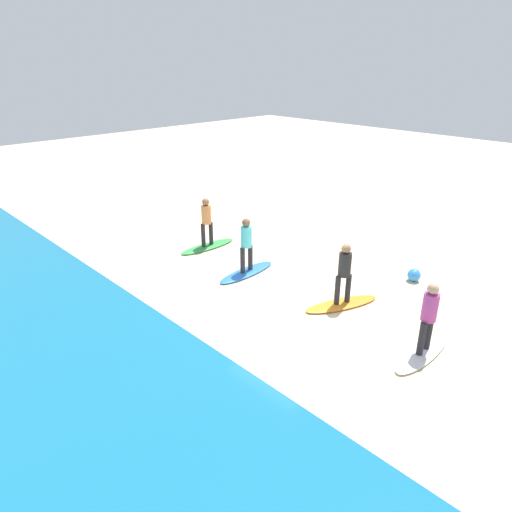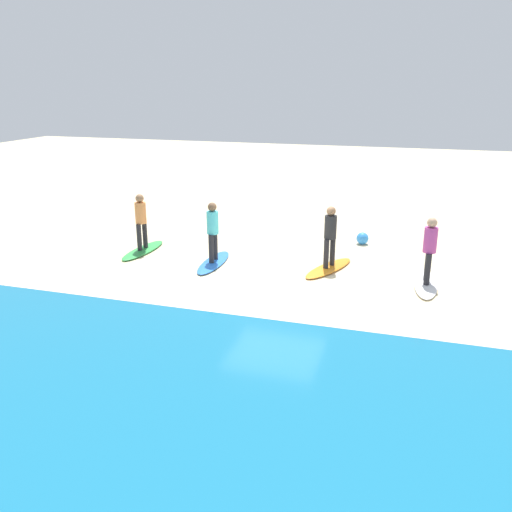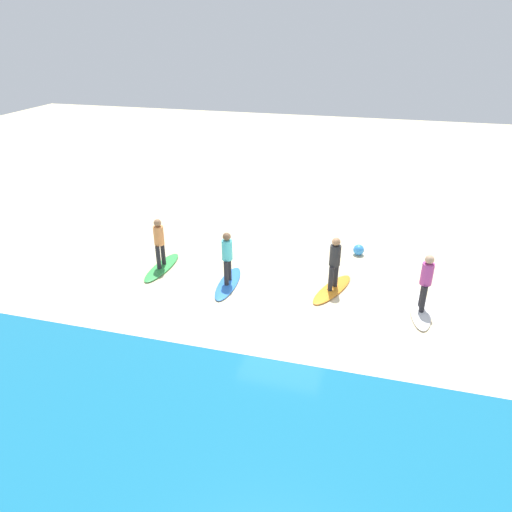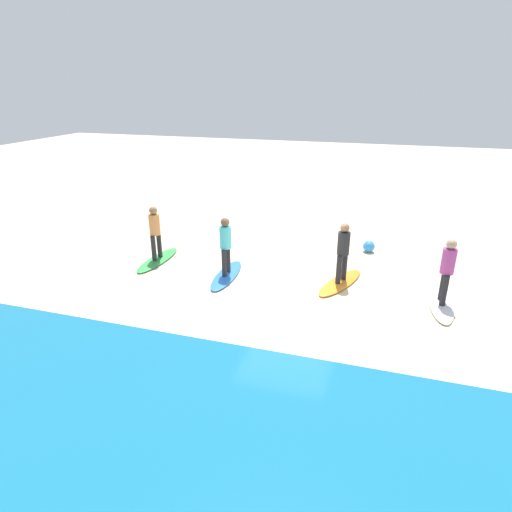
{
  "view_description": "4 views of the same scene",
  "coord_description": "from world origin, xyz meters",
  "px_view_note": "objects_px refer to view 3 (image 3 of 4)",
  "views": [
    {
      "loc": [
        -7.22,
        8.21,
        5.95
      ],
      "look_at": [
        1.03,
        0.21,
        0.95
      ],
      "focal_mm": 32.18,
      "sensor_mm": 36.0,
      "label": 1
    },
    {
      "loc": [
        -3.42,
        13.01,
        4.82
      ],
      "look_at": [
        0.25,
        1.02,
        0.76
      ],
      "focal_mm": 37.95,
      "sensor_mm": 36.0,
      "label": 2
    },
    {
      "loc": [
        -2.18,
        11.64,
        7.2
      ],
      "look_at": [
        1.05,
        -0.5,
        0.94
      ],
      "focal_mm": 32.89,
      "sensor_mm": 36.0,
      "label": 3
    },
    {
      "loc": [
        -2.15,
        10.1,
        5.12
      ],
      "look_at": [
        0.87,
        0.19,
        0.9
      ],
      "focal_mm": 30.18,
      "sensor_mm": 36.0,
      "label": 4
    }
  ],
  "objects_px": {
    "surfboard_white": "(420,310)",
    "surfboard_green": "(162,267)",
    "surfboard_orange": "(332,289)",
    "beach_ball": "(359,250)",
    "surfboard_blue": "(228,283)",
    "surfer_white": "(426,279)",
    "surfer_orange": "(335,260)",
    "surfer_blue": "(227,254)",
    "surfer_green": "(159,240)"
  },
  "relations": [
    {
      "from": "surfboard_orange",
      "to": "surfer_blue",
      "type": "height_order",
      "value": "surfer_blue"
    },
    {
      "from": "surfer_white",
      "to": "beach_ball",
      "type": "height_order",
      "value": "surfer_white"
    },
    {
      "from": "surfer_blue",
      "to": "surfboard_green",
      "type": "height_order",
      "value": "surfer_blue"
    },
    {
      "from": "surfer_green",
      "to": "surfer_white",
      "type": "bearing_deg",
      "value": 176.65
    },
    {
      "from": "surfboard_white",
      "to": "beach_ball",
      "type": "height_order",
      "value": "beach_ball"
    },
    {
      "from": "surfboard_white",
      "to": "surfboard_blue",
      "type": "distance_m",
      "value": 5.64
    },
    {
      "from": "surfboard_blue",
      "to": "surfboard_green",
      "type": "height_order",
      "value": "same"
    },
    {
      "from": "surfer_white",
      "to": "surfboard_orange",
      "type": "relative_size",
      "value": 0.78
    },
    {
      "from": "surfboard_white",
      "to": "surfboard_orange",
      "type": "xyz_separation_m",
      "value": [
        2.5,
        -0.49,
        0.0
      ]
    },
    {
      "from": "surfboard_white",
      "to": "surfer_blue",
      "type": "bearing_deg",
      "value": -91.11
    },
    {
      "from": "surfer_blue",
      "to": "surfboard_green",
      "type": "relative_size",
      "value": 0.78
    },
    {
      "from": "surfboard_white",
      "to": "surfer_green",
      "type": "distance_m",
      "value": 8.13
    },
    {
      "from": "surfboard_white",
      "to": "surfboard_green",
      "type": "bearing_deg",
      "value": -94.17
    },
    {
      "from": "surfer_blue",
      "to": "beach_ball",
      "type": "distance_m",
      "value": 4.94
    },
    {
      "from": "surfer_blue",
      "to": "surfboard_green",
      "type": "distance_m",
      "value": 2.65
    },
    {
      "from": "surfer_white",
      "to": "surfer_green",
      "type": "xyz_separation_m",
      "value": [
        8.05,
        -0.47,
        0.0
      ]
    },
    {
      "from": "surfboard_orange",
      "to": "beach_ball",
      "type": "bearing_deg",
      "value": -171.01
    },
    {
      "from": "surfboard_white",
      "to": "surfer_white",
      "type": "relative_size",
      "value": 1.28
    },
    {
      "from": "surfer_white",
      "to": "surfboard_green",
      "type": "height_order",
      "value": "surfer_white"
    },
    {
      "from": "surfer_white",
      "to": "beach_ball",
      "type": "bearing_deg",
      "value": -58.76
    },
    {
      "from": "surfer_orange",
      "to": "beach_ball",
      "type": "relative_size",
      "value": 4.39
    },
    {
      "from": "surfer_white",
      "to": "surfer_orange",
      "type": "distance_m",
      "value": 2.55
    },
    {
      "from": "surfer_white",
      "to": "surfer_orange",
      "type": "bearing_deg",
      "value": -11.02
    },
    {
      "from": "surfboard_white",
      "to": "surfer_orange",
      "type": "bearing_deg",
      "value": -101.84
    },
    {
      "from": "surfboard_green",
      "to": "surfer_white",
      "type": "bearing_deg",
      "value": 89.21
    },
    {
      "from": "surfer_white",
      "to": "surfboard_orange",
      "type": "bearing_deg",
      "value": -11.02
    },
    {
      "from": "surfboard_orange",
      "to": "surfer_orange",
      "type": "distance_m",
      "value": 0.99
    },
    {
      "from": "surfboard_blue",
      "to": "surfer_white",
      "type": "bearing_deg",
      "value": 87.77
    },
    {
      "from": "surfboard_orange",
      "to": "beach_ball",
      "type": "distance_m",
      "value": 2.74
    },
    {
      "from": "surfer_white",
      "to": "surfboard_blue",
      "type": "bearing_deg",
      "value": -0.29
    },
    {
      "from": "surfboard_orange",
      "to": "surfboard_green",
      "type": "distance_m",
      "value": 5.55
    },
    {
      "from": "surfer_blue",
      "to": "beach_ball",
      "type": "height_order",
      "value": "surfer_blue"
    },
    {
      "from": "surfboard_orange",
      "to": "surfer_orange",
      "type": "bearing_deg",
      "value": 137.96
    },
    {
      "from": "surfer_blue",
      "to": "surfboard_orange",
      "type": "bearing_deg",
      "value": -171.67
    },
    {
      "from": "surfer_white",
      "to": "surfboard_blue",
      "type": "relative_size",
      "value": 0.78
    },
    {
      "from": "surfboard_white",
      "to": "surfer_white",
      "type": "height_order",
      "value": "surfer_white"
    },
    {
      "from": "surfboard_white",
      "to": "surfer_orange",
      "type": "relative_size",
      "value": 1.28
    },
    {
      "from": "surfboard_blue",
      "to": "surfboard_white",
      "type": "bearing_deg",
      "value": 87.77
    },
    {
      "from": "beach_ball",
      "to": "surfboard_orange",
      "type": "bearing_deg",
      "value": 77.6
    },
    {
      "from": "surfer_green",
      "to": "beach_ball",
      "type": "height_order",
      "value": "surfer_green"
    },
    {
      "from": "surfboard_blue",
      "to": "beach_ball",
      "type": "xyz_separation_m",
      "value": [
        -3.72,
        -3.13,
        0.14
      ]
    },
    {
      "from": "surfboard_orange",
      "to": "surfboard_green",
      "type": "xyz_separation_m",
      "value": [
        5.55,
        0.02,
        0.0
      ]
    },
    {
      "from": "surfboard_blue",
      "to": "surfer_blue",
      "type": "bearing_deg",
      "value": -0.0
    },
    {
      "from": "surfer_blue",
      "to": "surfer_orange",
      "type": "bearing_deg",
      "value": -171.67
    },
    {
      "from": "beach_ball",
      "to": "surfer_white",
      "type": "bearing_deg",
      "value": 121.24
    },
    {
      "from": "beach_ball",
      "to": "surfer_orange",
      "type": "bearing_deg",
      "value": 77.6
    },
    {
      "from": "surfboard_white",
      "to": "surfboard_green",
      "type": "height_order",
      "value": "same"
    },
    {
      "from": "surfboard_blue",
      "to": "beach_ball",
      "type": "distance_m",
      "value": 4.86
    },
    {
      "from": "beach_ball",
      "to": "surfboard_green",
      "type": "bearing_deg",
      "value": 23.65
    },
    {
      "from": "surfer_orange",
      "to": "surfboard_white",
      "type": "bearing_deg",
      "value": 168.98
    }
  ]
}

